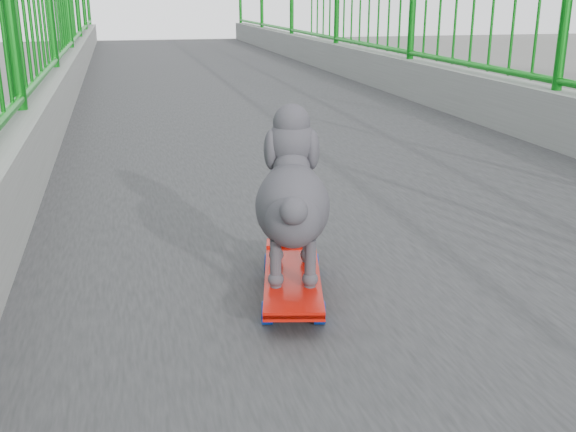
# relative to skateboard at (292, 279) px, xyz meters

# --- Properties ---
(railing) EXTENTS (3.00, 24.00, 1.42)m
(railing) POSITION_rel_skateboard_xyz_m (0.53, -0.37, 0.16)
(railing) COLOR gray
(railing) RESTS_ON footbridge
(skateboard) EXTENTS (0.27, 0.54, 0.07)m
(skateboard) POSITION_rel_skateboard_xyz_m (0.00, 0.00, 0.00)
(skateboard) COLOR red
(skateboard) RESTS_ON footbridge
(poodle) EXTENTS (0.27, 0.47, 0.40)m
(poodle) POSITION_rel_skateboard_xyz_m (0.01, 0.02, 0.23)
(poodle) COLOR #29272C
(poodle) RESTS_ON skateboard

